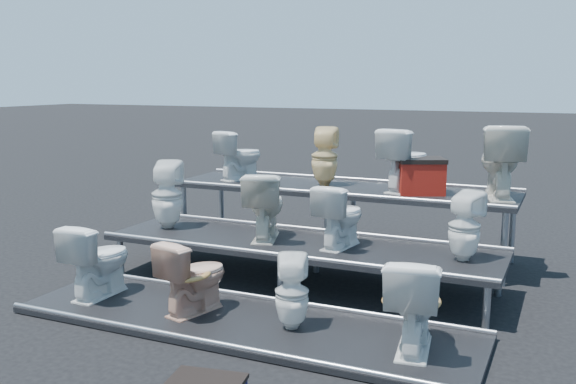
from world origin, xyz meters
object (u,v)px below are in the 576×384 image
at_px(toilet_2, 292,292).
at_px(toilet_4, 167,195).
at_px(toilet_0, 98,259).
at_px(toilet_8, 240,155).
at_px(toilet_10, 405,160).
at_px(toilet_9, 325,156).
at_px(red_crate, 420,178).
at_px(toilet_7, 465,226).
at_px(toilet_5, 265,205).
at_px(toilet_11, 500,161).
at_px(toilet_3, 414,302).
at_px(toilet_1, 194,276).
at_px(toilet_6, 340,216).

bearing_deg(toilet_2, toilet_4, -51.85).
height_order(toilet_0, toilet_8, toilet_8).
height_order(toilet_4, toilet_10, toilet_10).
distance_m(toilet_9, red_crate, 1.23).
height_order(toilet_7, toilet_10, toilet_10).
xyz_separation_m(toilet_4, toilet_5, (1.25, 0.00, -0.02)).
distance_m(toilet_5, toilet_10, 1.81).
bearing_deg(toilet_10, toilet_5, 62.85).
bearing_deg(toilet_9, toilet_7, 134.39).
relative_size(toilet_2, toilet_8, 1.00).
bearing_deg(toilet_11, toilet_3, 69.24).
distance_m(toilet_1, toilet_5, 1.37).
bearing_deg(toilet_5, toilet_9, -115.83).
relative_size(toilet_9, toilet_10, 0.97).
bearing_deg(toilet_10, toilet_8, 15.51).
distance_m(toilet_3, toilet_5, 2.36).
xyz_separation_m(toilet_0, toilet_9, (1.36, 2.60, 0.79)).
distance_m(toilet_2, toilet_7, 1.82).
distance_m(toilet_0, toilet_5, 1.80).
bearing_deg(toilet_6, toilet_9, -54.40).
bearing_deg(toilet_6, toilet_0, 40.91).
relative_size(toilet_5, toilet_7, 1.09).
bearing_deg(toilet_9, toilet_11, 168.61).
bearing_deg(toilet_0, toilet_5, -131.10).
bearing_deg(toilet_0, toilet_6, -146.43).
xyz_separation_m(toilet_0, toilet_4, (-0.08, 1.30, 0.42)).
distance_m(toilet_2, toilet_6, 1.36).
bearing_deg(toilet_9, toilet_4, 30.66).
relative_size(toilet_0, toilet_3, 0.96).
distance_m(toilet_4, toilet_10, 2.80).
distance_m(toilet_3, toilet_11, 2.75).
relative_size(toilet_11, red_crate, 1.62).
relative_size(toilet_2, toilet_7, 0.96).
height_order(toilet_4, toilet_9, toilet_9).
bearing_deg(toilet_8, toilet_9, -158.35).
distance_m(toilet_1, toilet_11, 3.60).
bearing_deg(toilet_5, toilet_10, -150.26).
bearing_deg(toilet_7, toilet_5, 20.87).
relative_size(toilet_4, toilet_5, 1.07).
relative_size(toilet_2, toilet_4, 0.82).
bearing_deg(toilet_3, toilet_7, -104.87).
bearing_deg(toilet_0, toilet_11, -141.87).
xyz_separation_m(toilet_2, red_crate, (0.51, 2.52, 0.66)).
bearing_deg(red_crate, toilet_11, -18.35).
bearing_deg(toilet_6, toilet_8, -26.66).
relative_size(toilet_2, toilet_10, 0.86).
bearing_deg(toilet_6, red_crate, -105.65).
bearing_deg(toilet_7, toilet_8, -1.88).
distance_m(toilet_0, toilet_6, 2.44).
bearing_deg(toilet_1, toilet_0, 15.09).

